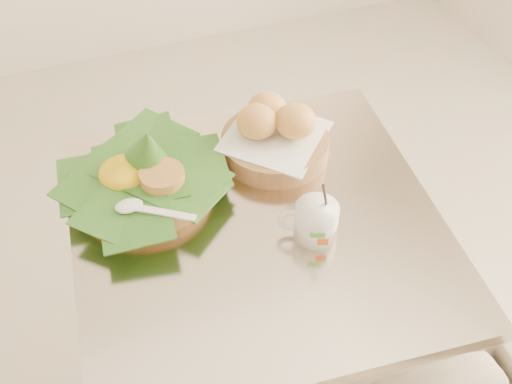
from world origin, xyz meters
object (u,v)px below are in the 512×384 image
object	(u,v)px
rice_basket	(144,174)
bread_basket	(274,134)
cafe_table	(257,290)
coffee_mug	(315,220)

from	to	relation	value
rice_basket	bread_basket	bearing A→B (deg)	4.35
rice_basket	cafe_table	bearing A→B (deg)	-41.15
rice_basket	coffee_mug	size ratio (longest dim) A/B	2.34
cafe_table	coffee_mug	size ratio (longest dim) A/B	5.38
cafe_table	coffee_mug	bearing A→B (deg)	-36.31
bread_basket	coffee_mug	xyz separation A→B (m)	(-0.01, -0.24, -0.01)
bread_basket	coffee_mug	bearing A→B (deg)	-93.47
bread_basket	coffee_mug	world-z (taller)	coffee_mug
rice_basket	coffee_mug	distance (m)	0.35
cafe_table	rice_basket	xyz separation A→B (m)	(-0.18, 0.16, 0.27)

